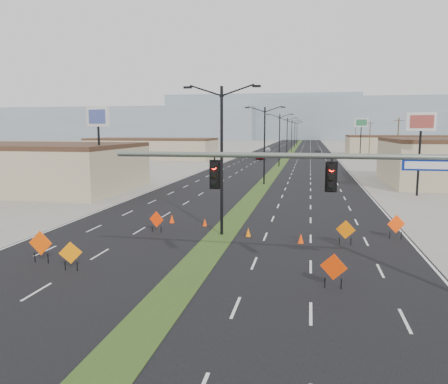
% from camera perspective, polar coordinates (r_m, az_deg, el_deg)
% --- Properties ---
extents(ground, '(600.00, 600.00, 0.00)m').
position_cam_1_polar(ground, '(19.05, -7.68, -14.10)').
color(ground, gray).
rests_on(ground, ground).
extents(road_surface, '(25.00, 400.00, 0.02)m').
position_cam_1_polar(road_surface, '(117.02, 8.28, 4.62)').
color(road_surface, black).
rests_on(road_surface, ground).
extents(median_strip, '(2.00, 400.00, 0.04)m').
position_cam_1_polar(median_strip, '(117.02, 8.28, 4.62)').
color(median_strip, '#2E491A').
rests_on(median_strip, ground).
extents(building_sw_far, '(30.00, 14.00, 4.50)m').
position_cam_1_polar(building_sw_far, '(108.56, -9.31, 5.51)').
color(building_sw_far, tan).
rests_on(building_sw_far, ground).
extents(building_se_far, '(44.00, 16.00, 5.00)m').
position_cam_1_polar(building_se_far, '(130.77, 25.48, 5.38)').
color(building_se_far, tan).
rests_on(building_se_far, ground).
extents(mesa_west, '(180.00, 50.00, 22.00)m').
position_cam_1_polar(mesa_west, '(322.24, -12.01, 8.74)').
color(mesa_west, gray).
rests_on(mesa_west, ground).
extents(mesa_center, '(220.00, 50.00, 28.00)m').
position_cam_1_polar(mesa_center, '(318.57, 17.50, 9.09)').
color(mesa_center, gray).
rests_on(mesa_center, ground).
extents(mesa_backdrop, '(140.00, 50.00, 32.00)m').
position_cam_1_polar(mesa_backdrop, '(338.66, 5.11, 9.70)').
color(mesa_backdrop, gray).
rests_on(mesa_backdrop, ground).
extents(signal_mast, '(16.30, 0.60, 8.00)m').
position_cam_1_polar(signal_mast, '(19.01, 19.39, 0.44)').
color(signal_mast, slate).
rests_on(signal_mast, ground).
extents(streetlight_0, '(5.15, 0.24, 10.02)m').
position_cam_1_polar(streetlight_0, '(29.29, -0.31, 4.72)').
color(streetlight_0, black).
rests_on(streetlight_0, ground).
extents(streetlight_1, '(5.15, 0.24, 10.02)m').
position_cam_1_polar(streetlight_1, '(56.98, 5.31, 6.40)').
color(streetlight_1, black).
rests_on(streetlight_1, ground).
extents(streetlight_2, '(5.15, 0.24, 10.02)m').
position_cam_1_polar(streetlight_2, '(84.87, 7.25, 6.96)').
color(streetlight_2, black).
rests_on(streetlight_2, ground).
extents(streetlight_3, '(5.15, 0.24, 10.02)m').
position_cam_1_polar(streetlight_3, '(112.82, 8.23, 7.25)').
color(streetlight_3, black).
rests_on(streetlight_3, ground).
extents(streetlight_4, '(5.15, 0.24, 10.02)m').
position_cam_1_polar(streetlight_4, '(140.78, 8.83, 7.42)').
color(streetlight_4, black).
rests_on(streetlight_4, ground).
extents(streetlight_5, '(5.15, 0.24, 10.02)m').
position_cam_1_polar(streetlight_5, '(168.76, 9.22, 7.53)').
color(streetlight_5, black).
rests_on(streetlight_5, ground).
extents(streetlight_6, '(5.15, 0.24, 10.02)m').
position_cam_1_polar(streetlight_6, '(196.75, 9.51, 7.61)').
color(streetlight_6, black).
rests_on(streetlight_6, ground).
extents(utility_pole_1, '(1.60, 0.20, 9.00)m').
position_cam_1_polar(utility_pole_1, '(78.00, 21.72, 5.80)').
color(utility_pole_1, '#4C3823').
rests_on(utility_pole_1, ground).
extents(utility_pole_2, '(1.60, 0.20, 9.00)m').
position_cam_1_polar(utility_pole_2, '(112.58, 18.48, 6.53)').
color(utility_pole_2, '#4C3823').
rests_on(utility_pole_2, ground).
extents(utility_pole_3, '(1.60, 0.20, 9.00)m').
position_cam_1_polar(utility_pole_3, '(147.36, 16.77, 6.91)').
color(utility_pole_3, '#4C3823').
rests_on(utility_pole_3, ground).
extents(car_left, '(2.42, 4.73, 1.54)m').
position_cam_1_polar(car_left, '(104.80, 4.71, 4.69)').
color(car_left, maroon).
rests_on(car_left, ground).
extents(car_mid, '(1.59, 4.39, 1.44)m').
position_cam_1_polar(car_mid, '(121.35, 12.16, 4.99)').
color(car_mid, black).
rests_on(car_mid, ground).
extents(car_far, '(1.93, 4.63, 1.34)m').
position_cam_1_polar(car_far, '(139.09, 5.70, 5.51)').
color(car_far, '#B9BDC4').
rests_on(car_far, ground).
extents(construction_sign_0, '(1.08, 0.47, 1.54)m').
position_cam_1_polar(construction_sign_0, '(23.80, -19.41, -7.63)').
color(construction_sign_0, orange).
rests_on(construction_sign_0, ground).
extents(construction_sign_1, '(1.35, 0.06, 1.80)m').
position_cam_1_polar(construction_sign_1, '(25.66, -22.84, -6.29)').
color(construction_sign_1, '#F54A05').
rests_on(construction_sign_1, ground).
extents(construction_sign_2, '(1.11, 0.32, 1.51)m').
position_cam_1_polar(construction_sign_2, '(30.95, -8.81, -3.66)').
color(construction_sign_2, '#F93205').
rests_on(construction_sign_2, ground).
extents(construction_sign_3, '(1.20, 0.36, 1.65)m').
position_cam_1_polar(construction_sign_3, '(20.66, 14.12, -9.62)').
color(construction_sign_3, red).
rests_on(construction_sign_3, ground).
extents(construction_sign_4, '(1.18, 0.26, 1.59)m').
position_cam_1_polar(construction_sign_4, '(28.35, 15.60, -4.88)').
color(construction_sign_4, '#DD6504').
rests_on(construction_sign_4, ground).
extents(construction_sign_5, '(1.18, 0.41, 1.63)m').
position_cam_1_polar(construction_sign_5, '(30.92, 21.57, -4.02)').
color(construction_sign_5, '#FF3E05').
rests_on(construction_sign_5, ground).
extents(cone_0, '(0.46, 0.46, 0.58)m').
position_cam_1_polar(cone_0, '(32.73, -2.52, -3.99)').
color(cone_0, '#F43B05').
rests_on(cone_0, ground).
extents(cone_1, '(0.39, 0.39, 0.60)m').
position_cam_1_polar(cone_1, '(29.62, 3.19, -5.28)').
color(cone_1, orange).
rests_on(cone_1, ground).
extents(cone_2, '(0.49, 0.49, 0.64)m').
position_cam_1_polar(cone_2, '(28.27, 10.00, -6.01)').
color(cone_2, '#FF3F05').
rests_on(cone_2, ground).
extents(cone_3, '(0.43, 0.43, 0.67)m').
position_cam_1_polar(cone_3, '(34.02, -6.83, -3.49)').
color(cone_3, '#FF3905').
rests_on(cone_3, ground).
extents(pole_sign_west, '(3.03, 1.44, 9.55)m').
position_cam_1_polar(pole_sign_west, '(48.52, -16.12, 8.60)').
color(pole_sign_west, black).
rests_on(pole_sign_west, ground).
extents(pole_sign_east_near, '(2.93, 0.97, 8.97)m').
position_cam_1_polar(pole_sign_east_near, '(51.51, 24.34, 7.59)').
color(pole_sign_east_near, black).
rests_on(pole_sign_east_near, ground).
extents(pole_sign_east_far, '(3.18, 1.21, 9.83)m').
position_cam_1_polar(pole_sign_east_far, '(113.02, 17.49, 8.29)').
color(pole_sign_east_far, black).
rests_on(pole_sign_east_far, ground).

